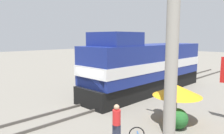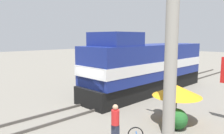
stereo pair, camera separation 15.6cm
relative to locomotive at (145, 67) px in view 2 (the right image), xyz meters
The scene contains 8 objects.
ground_plane 5.35m from the locomotive, 90.00° to the right, with size 120.00×120.00×0.00m, color slate.
rail_near 5.37m from the locomotive, 98.28° to the right, with size 0.08×42.20×0.15m, color #4C4742.
rail_far 5.37m from the locomotive, 81.72° to the right, with size 0.08×42.20×0.15m, color #4C4742.
locomotive is the anchor object (origin of this frame).
utility_pole 8.19m from the locomotive, 45.31° to the right, with size 1.80×0.56×8.97m.
vendor_umbrella 6.41m from the locomotive, 38.59° to the right, with size 2.51×2.51×1.98m.
shrub_cluster 7.39m from the locomotive, 40.79° to the right, with size 1.01×1.01×1.01m, color #236028.
person_bystander 9.06m from the locomotive, 61.01° to the right, with size 0.34×0.34×1.68m.
Camera 2 is at (10.46, -9.14, 4.43)m, focal length 35.00 mm.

